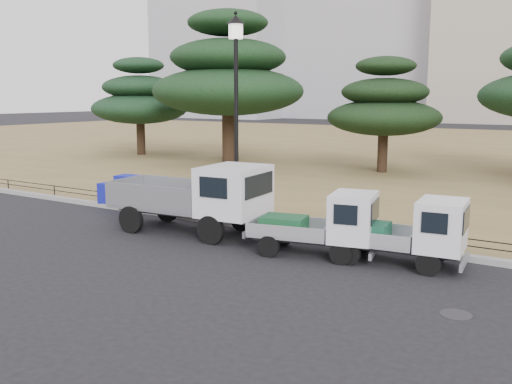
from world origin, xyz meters
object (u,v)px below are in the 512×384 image
Objects in this scene: truck_large at (197,195)px; street_lamp at (236,84)px; truck_kei_rear at (407,232)px; tarp_pile at (125,191)px; truck_kei_front at (323,224)px.

truck_large is 3.66m from street_lamp.
truck_large is at bearing -101.09° from street_lamp.
truck_kei_rear is 11.26m from tarp_pile.
street_lamp is at bearing 74.68° from truck_large.
street_lamp is (0.32, 1.63, 3.26)m from truck_large.
street_lamp reaches higher than tarp_pile.
truck_kei_rear is 0.52× the size of street_lamp.
street_lamp is at bearing -2.33° from tarp_pile.
truck_kei_front is 2.11m from truck_kei_rear.
truck_kei_front is 0.53× the size of street_lamp.
truck_kei_front is 5.60m from street_lamp.
truck_kei_rear is 1.92× the size of tarp_pile.
truck_kei_rear is at bearing -2.33° from truck_kei_front.
truck_kei_front is 9.27m from tarp_pile.
truck_kei_rear is (6.30, 0.17, -0.33)m from truck_large.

